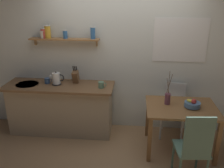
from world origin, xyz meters
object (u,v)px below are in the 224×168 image
at_px(twig_vase, 168,98).
at_px(knife_block, 76,76).
at_px(dining_table, 181,113).
at_px(coffee_mug_spare, 101,85).
at_px(dining_chair_near, 194,147).
at_px(dining_chair_far, 173,107).
at_px(fruit_bowl, 192,104).
at_px(coffee_mug_by_sink, 47,81).
at_px(electric_kettle, 56,79).

distance_m(twig_vase, knife_block, 1.56).
xyz_separation_m(dining_table, coffee_mug_spare, (-1.24, 0.28, 0.31)).
bearing_deg(dining_chair_near, dining_chair_far, 93.86).
relative_size(dining_chair_near, knife_block, 3.32).
xyz_separation_m(knife_block, coffee_mug_spare, (0.47, -0.19, -0.07)).
bearing_deg(twig_vase, dining_chair_near, -72.66).
bearing_deg(fruit_bowl, dining_chair_far, 111.10).
relative_size(dining_chair_near, coffee_mug_spare, 7.51).
xyz_separation_m(fruit_bowl, coffee_mug_by_sink, (-2.34, 0.41, 0.14)).
relative_size(dining_table, fruit_bowl, 4.48).
relative_size(electric_kettle, coffee_mug_spare, 1.79).
distance_m(dining_chair_near, coffee_mug_spare, 1.68).
bearing_deg(twig_vase, fruit_bowl, -13.95).
bearing_deg(dining_table, coffee_mug_spare, 167.48).
relative_size(knife_block, coffee_mug_by_sink, 2.37).
relative_size(fruit_bowl, coffee_mug_spare, 1.73).
height_order(dining_chair_near, dining_chair_far, dining_chair_near).
bearing_deg(coffee_mug_by_sink, dining_chair_far, 1.65).
relative_size(fruit_bowl, twig_vase, 0.45).
relative_size(dining_chair_near, twig_vase, 1.96).
bearing_deg(twig_vase, electric_kettle, 171.24).
bearing_deg(electric_kettle, knife_block, 19.90).
xyz_separation_m(dining_chair_near, dining_chair_far, (-0.08, 1.18, -0.03)).
height_order(dining_table, coffee_mug_spare, coffee_mug_spare).
xyz_separation_m(dining_chair_near, twig_vase, (-0.25, 0.80, 0.29)).
height_order(dining_chair_near, coffee_mug_spare, dining_chair_near).
bearing_deg(dining_chair_far, electric_kettle, -176.93).
bearing_deg(dining_chair_near, electric_kettle, 152.32).
bearing_deg(dining_table, dining_chair_far, 94.35).
bearing_deg(twig_vase, dining_chair_far, 66.14).
xyz_separation_m(twig_vase, coffee_mug_spare, (-1.04, 0.20, 0.10)).
height_order(twig_vase, coffee_mug_by_sink, twig_vase).
bearing_deg(electric_kettle, dining_chair_far, 3.07).
xyz_separation_m(dining_chair_far, electric_kettle, (-1.98, -0.11, 0.48)).
bearing_deg(coffee_mug_by_sink, knife_block, 7.64).
bearing_deg(dining_chair_near, dining_table, 93.55).
xyz_separation_m(dining_table, twig_vase, (-0.21, 0.08, 0.20)).
bearing_deg(fruit_bowl, dining_chair_near, -98.15).
height_order(dining_chair_near, knife_block, knife_block).
relative_size(fruit_bowl, electric_kettle, 0.97).
height_order(dining_chair_far, twig_vase, twig_vase).
relative_size(dining_table, twig_vase, 2.02).
bearing_deg(dining_table, knife_block, 164.76).
relative_size(dining_chair_far, twig_vase, 1.77).
xyz_separation_m(twig_vase, electric_kettle, (-1.81, 0.28, 0.15)).
distance_m(dining_chair_near, electric_kettle, 2.36).
bearing_deg(coffee_mug_spare, dining_table, -12.52).
height_order(dining_chair_far, electric_kettle, electric_kettle).
xyz_separation_m(fruit_bowl, coffee_mug_spare, (-1.39, 0.28, 0.14)).
xyz_separation_m(dining_table, dining_chair_near, (0.04, -0.72, -0.08)).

